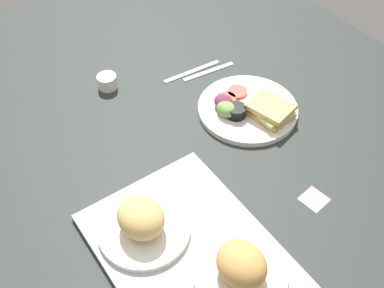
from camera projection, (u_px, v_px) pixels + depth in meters
ground_plane at (206, 158)px, 119.49cm from camera, size 190.00×150.00×3.00cm
serving_tray at (190, 254)px, 98.30cm from camera, size 45.85×34.18×1.60cm
bread_plate_near at (241, 268)px, 91.62cm from camera, size 19.16×19.16×8.76cm
bread_plate_far at (142, 222)px, 98.71cm from camera, size 20.00×20.00×8.98cm
plate_with_salad at (248, 108)px, 127.44cm from camera, size 27.31×27.31×5.40cm
espresso_cup at (107, 82)px, 134.78cm from camera, size 5.60×5.60×4.00cm
fork at (209, 71)px, 140.86cm from camera, size 3.56×17.04×0.50cm
knife at (192, 71)px, 140.88cm from camera, size 3.03×19.05×0.50cm
sticky_note at (314, 199)px, 108.80cm from camera, size 6.18×6.18×0.12cm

